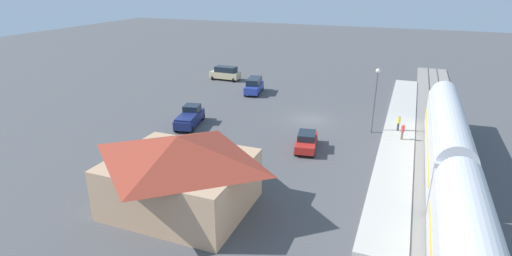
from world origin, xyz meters
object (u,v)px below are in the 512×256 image
object	(u,v)px
suv_tan	(225,73)
suv_blue	(254,85)
pedestrian_on_platform	(403,130)
sedan_red	(306,141)
passenger_train	(455,185)
light_pole_near_platform	(376,93)
pedestrian_waiting_far	(399,122)
pickup_navy	(190,117)
station_building	(180,171)

from	to	relation	value
suv_tan	suv_blue	size ratio (longest dim) A/B	0.95
pedestrian_on_platform	sedan_red	distance (m)	10.08
passenger_train	suv_tan	size ratio (longest dim) A/B	8.28
light_pole_near_platform	passenger_train	bearing A→B (deg)	113.99
pedestrian_waiting_far	pickup_navy	xyz separation A→B (m)	(22.00, 6.17, -0.25)
suv_tan	light_pole_near_platform	world-z (taller)	light_pole_near_platform
light_pole_near_platform	suv_tan	bearing A→B (deg)	-31.93
station_building	suv_tan	bearing A→B (deg)	-68.98
station_building	pedestrian_on_platform	xyz separation A→B (m)	(-14.34, -18.67, -1.60)
pedestrian_waiting_far	sedan_red	size ratio (longest dim) A/B	0.36
pedestrian_on_platform	pickup_navy	bearing A→B (deg)	9.27
suv_blue	light_pole_near_platform	size ratio (longest dim) A/B	0.74
pickup_navy	light_pole_near_platform	size ratio (longest dim) A/B	0.81
passenger_train	suv_blue	distance (m)	35.09
pickup_navy	suv_blue	xyz separation A→B (m)	(-1.72, -15.17, 0.12)
pedestrian_on_platform	light_pole_near_platform	world-z (taller)	light_pole_near_platform
pickup_navy	suv_blue	bearing A→B (deg)	-96.49
light_pole_near_platform	pedestrian_on_platform	bearing A→B (deg)	152.44
passenger_train	sedan_red	xyz separation A→B (m)	(12.22, -8.33, -1.98)
pedestrian_on_platform	light_pole_near_platform	bearing A→B (deg)	-27.56
pickup_navy	sedan_red	distance (m)	14.05
sedan_red	pedestrian_on_platform	bearing A→B (deg)	-148.21
station_building	sedan_red	world-z (taller)	station_building
pickup_navy	sedan_red	xyz separation A→B (m)	(-13.95, 1.63, -0.15)
pedestrian_waiting_far	pickup_navy	bearing A→B (deg)	15.66
station_building	suv_blue	world-z (taller)	station_building
suv_tan	passenger_train	bearing A→B (deg)	135.86
pedestrian_waiting_far	light_pole_near_platform	world-z (taller)	light_pole_near_platform
pickup_navy	sedan_red	size ratio (longest dim) A/B	1.20
pedestrian_on_platform	pedestrian_waiting_far	size ratio (longest dim) A/B	1.00
station_building	suv_tan	size ratio (longest dim) A/B	2.09
suv_blue	pedestrian_on_platform	bearing A→B (deg)	151.06
pedestrian_on_platform	pedestrian_waiting_far	world-z (taller)	same
suv_blue	light_pole_near_platform	bearing A→B (deg)	150.82
pedestrian_waiting_far	light_pole_near_platform	distance (m)	4.23
pedestrian_on_platform	suv_tan	size ratio (longest dim) A/B	0.35
station_building	light_pole_near_platform	xyz separation A→B (m)	(-11.20, -20.31, 1.60)
station_building	sedan_red	size ratio (longest dim) A/B	2.17
pedestrian_on_platform	pedestrian_waiting_far	distance (m)	2.55
passenger_train	sedan_red	world-z (taller)	passenger_train
pickup_navy	pedestrian_waiting_far	bearing A→B (deg)	-164.34
pedestrian_on_platform	suv_tan	xyz separation A→B (m)	(28.13, -17.21, -0.13)
pickup_navy	passenger_train	bearing A→B (deg)	159.16
passenger_train	pedestrian_waiting_far	world-z (taller)	passenger_train
station_building	pickup_navy	size ratio (longest dim) A/B	1.81
sedan_red	pickup_navy	bearing A→B (deg)	-6.67
station_building	pedestrian_on_platform	size ratio (longest dim) A/B	6.02
sedan_red	suv_blue	xyz separation A→B (m)	(12.23, -16.80, 0.27)
station_building	sedan_red	bearing A→B (deg)	-113.40
suv_tan	pickup_navy	world-z (taller)	suv_tan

